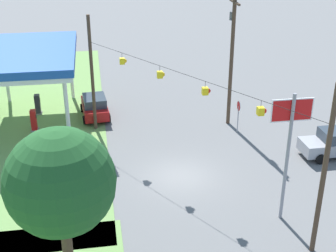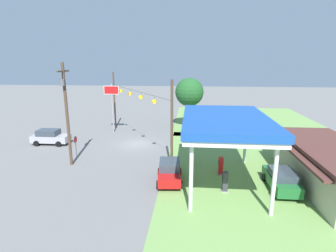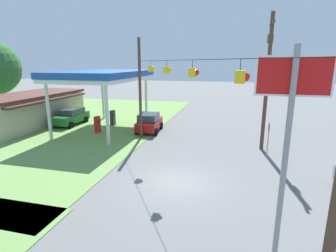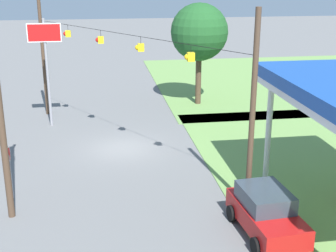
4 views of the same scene
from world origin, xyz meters
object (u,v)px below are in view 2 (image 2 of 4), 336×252
gas_station_store (330,166)px  fuel_pump_far (225,182)px  stop_sign_roadside (76,142)px  car_at_pumps_rear (281,179)px  gas_station_canopy (225,123)px  car_on_crossroad (50,137)px  tree_west_verge (189,92)px  stop_sign_overhead (112,98)px  car_at_pumps_front (170,171)px  utility_pole_main (66,110)px  fuel_pump_near (221,167)px

gas_station_store → fuel_pump_far: bearing=-77.3°
stop_sign_roadside → car_at_pumps_rear: bearing=-105.2°
gas_station_canopy → car_at_pumps_rear: size_ratio=2.41×
fuel_pump_far → car_on_crossroad: size_ratio=0.36×
gas_station_canopy → tree_west_verge: 19.10m
car_on_crossroad → stop_sign_overhead: bearing=43.6°
car_at_pumps_rear → tree_west_verge: tree_west_verge is taller
car_at_pumps_rear → car_on_crossroad: (-9.81, -24.78, 0.05)m
gas_station_canopy → fuel_pump_far: size_ratio=6.69×
gas_station_canopy → tree_west_verge: tree_west_verge is taller
car_at_pumps_front → stop_sign_roadside: bearing=-118.5°
car_on_crossroad → stop_sign_roadside: (4.54, 5.38, 0.86)m
gas_station_store → stop_sign_overhead: size_ratio=1.84×
fuel_pump_far → tree_west_verge: bearing=-171.3°
gas_station_store → tree_west_verge: tree_west_verge is taller
car_at_pumps_rear → tree_west_verge: 21.67m
car_at_pumps_rear → tree_west_verge: size_ratio=0.59×
car_at_pumps_front → car_on_crossroad: (-9.13, -15.72, 0.03)m
gas_station_store → car_on_crossroad: gas_station_store is taller
gas_station_canopy → utility_pole_main: (-2.61, -14.65, 0.33)m
car_at_pumps_rear → car_on_crossroad: 26.65m
fuel_pump_near → car_at_pumps_front: size_ratio=0.39×
gas_station_store → car_at_pumps_rear: size_ratio=2.88×
car_on_crossroad → utility_pole_main: bearing=-48.9°
car_at_pumps_front → tree_west_verge: tree_west_verge is taller
car_at_pumps_rear → car_on_crossroad: car_on_crossroad is taller
stop_sign_roadside → gas_station_canopy: bearing=-106.4°
car_on_crossroad → stop_sign_overhead: size_ratio=0.64×
utility_pole_main → tree_west_verge: 19.90m
fuel_pump_near → car_on_crossroad: (-7.30, -20.25, 0.18)m
gas_station_store → fuel_pump_near: gas_station_store is taller
stop_sign_overhead → fuel_pump_far: bearing=40.2°
gas_station_store → utility_pole_main: size_ratio=1.30×
gas_station_store → tree_west_verge: bearing=-147.3°
car_on_crossroad → tree_west_verge: 20.31m
fuel_pump_far → car_at_pumps_front: car_at_pumps_front is taller
car_at_pumps_rear → utility_pole_main: size_ratio=0.45×
fuel_pump_far → utility_pole_main: size_ratio=0.16×
fuel_pump_near → tree_west_verge: (-17.22, -3.14, 4.76)m
car_on_crossroad → tree_west_verge: bearing=29.6°
stop_sign_overhead → tree_west_verge: tree_west_verge is taller
car_at_pumps_rear → stop_sign_roadside: (-5.27, -19.39, 0.91)m
car_at_pumps_front → car_on_crossroad: car_on_crossroad is taller
gas_station_canopy → stop_sign_overhead: 20.51m
utility_pole_main → fuel_pump_far: bearing=73.9°
car_on_crossroad → gas_station_store: bearing=-17.0°
fuel_pump_far → utility_pole_main: 15.99m
car_on_crossroad → utility_pole_main: (6.31, 5.60, 4.64)m
gas_station_canopy → car_at_pumps_front: gas_station_canopy is taller
gas_station_store → stop_sign_overhead: (-14.62, -22.76, 3.36)m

